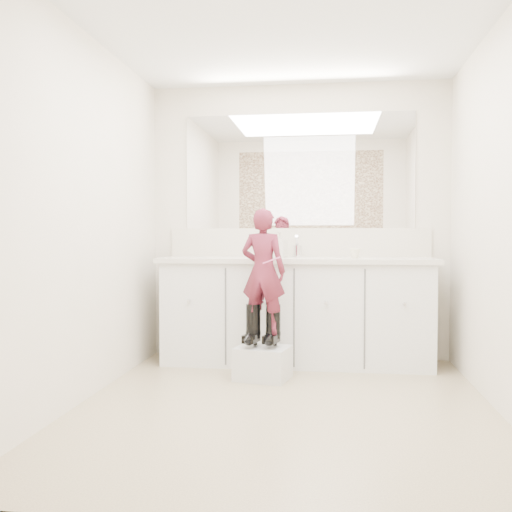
# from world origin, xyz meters

# --- Properties ---
(floor) EXTENTS (3.00, 3.00, 0.00)m
(floor) POSITION_xyz_m (0.00, 0.00, 0.00)
(floor) COLOR #7F6B53
(floor) RESTS_ON ground
(ceiling) EXTENTS (3.00, 3.00, 0.00)m
(ceiling) POSITION_xyz_m (0.00, 0.00, 2.40)
(ceiling) COLOR white
(ceiling) RESTS_ON wall_back
(wall_back) EXTENTS (2.60, 0.00, 2.60)m
(wall_back) POSITION_xyz_m (0.00, 1.50, 1.20)
(wall_back) COLOR beige
(wall_back) RESTS_ON floor
(wall_front) EXTENTS (2.60, 0.00, 2.60)m
(wall_front) POSITION_xyz_m (0.00, -1.50, 1.20)
(wall_front) COLOR beige
(wall_front) RESTS_ON floor
(wall_left) EXTENTS (0.00, 3.00, 3.00)m
(wall_left) POSITION_xyz_m (-1.30, 0.00, 1.20)
(wall_left) COLOR beige
(wall_left) RESTS_ON floor
(wall_right) EXTENTS (0.00, 3.00, 3.00)m
(wall_right) POSITION_xyz_m (1.30, 0.00, 1.20)
(wall_right) COLOR beige
(wall_right) RESTS_ON floor
(vanity_cabinet) EXTENTS (2.20, 0.55, 0.85)m
(vanity_cabinet) POSITION_xyz_m (0.00, 1.23, 0.42)
(vanity_cabinet) COLOR silver
(vanity_cabinet) RESTS_ON floor
(countertop) EXTENTS (2.28, 0.58, 0.04)m
(countertop) POSITION_xyz_m (0.00, 1.21, 0.87)
(countertop) COLOR beige
(countertop) RESTS_ON vanity_cabinet
(backsplash) EXTENTS (2.28, 0.03, 0.25)m
(backsplash) POSITION_xyz_m (0.00, 1.49, 1.02)
(backsplash) COLOR beige
(backsplash) RESTS_ON countertop
(mirror) EXTENTS (2.00, 0.02, 1.00)m
(mirror) POSITION_xyz_m (0.00, 1.49, 1.64)
(mirror) COLOR white
(mirror) RESTS_ON wall_back
(dot_panel) EXTENTS (2.00, 0.01, 1.20)m
(dot_panel) POSITION_xyz_m (0.00, -1.49, 1.65)
(dot_panel) COLOR #472819
(dot_panel) RESTS_ON wall_front
(faucet) EXTENTS (0.08, 0.08, 0.10)m
(faucet) POSITION_xyz_m (0.00, 1.38, 0.94)
(faucet) COLOR silver
(faucet) RESTS_ON countertop
(cup) EXTENTS (0.09, 0.09, 0.08)m
(cup) POSITION_xyz_m (0.48, 1.15, 0.93)
(cup) COLOR beige
(cup) RESTS_ON countertop
(soap_bottle) EXTENTS (0.12, 0.13, 0.22)m
(soap_bottle) POSITION_xyz_m (-0.14, 1.25, 1.00)
(soap_bottle) COLOR beige
(soap_bottle) RESTS_ON countertop
(step_stool) EXTENTS (0.44, 0.39, 0.24)m
(step_stool) POSITION_xyz_m (-0.21, 0.66, 0.12)
(step_stool) COLOR silver
(step_stool) RESTS_ON floor
(boot_left) EXTENTS (0.16, 0.23, 0.32)m
(boot_left) POSITION_xyz_m (-0.29, 0.68, 0.40)
(boot_left) COLOR black
(boot_left) RESTS_ON step_stool
(boot_right) EXTENTS (0.16, 0.23, 0.32)m
(boot_right) POSITION_xyz_m (-0.14, 0.68, 0.40)
(boot_right) COLOR black
(boot_right) RESTS_ON step_stool
(toddler) EXTENTS (0.38, 0.29, 0.93)m
(toddler) POSITION_xyz_m (-0.21, 0.68, 0.81)
(toddler) COLOR #9C3046
(toddler) RESTS_ON step_stool
(toothbrush) EXTENTS (0.14, 0.04, 0.06)m
(toothbrush) POSITION_xyz_m (-0.14, 0.60, 0.89)
(toothbrush) COLOR #D2528A
(toothbrush) RESTS_ON toddler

